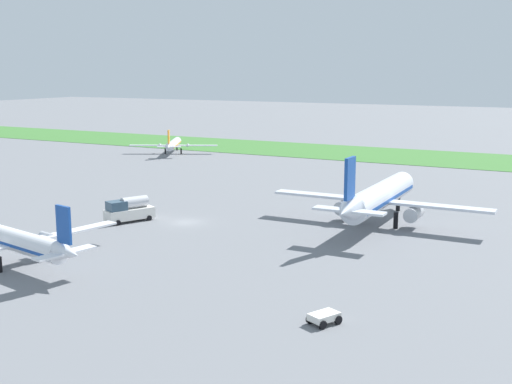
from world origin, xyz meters
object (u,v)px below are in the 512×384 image
(airplane_foreground_turboprop, at_px, (15,240))
(airplane_taxiing_turboprop, at_px, (173,144))
(baggage_cart_near_gate, at_px, (324,317))
(fuel_truck_midfield, at_px, (129,210))
(airplane_midfield_jet, at_px, (379,197))

(airplane_foreground_turboprop, distance_m, airplane_taxiing_turboprop, 91.59)
(airplane_foreground_turboprop, bearing_deg, baggage_cart_near_gate, -168.38)
(airplane_taxiing_turboprop, relative_size, fuel_truck_midfield, 2.83)
(airplane_taxiing_turboprop, height_order, baggage_cart_near_gate, airplane_taxiing_turboprop)
(airplane_taxiing_turboprop, xyz_separation_m, baggage_cart_near_gate, (72.04, -83.20, -1.76))
(baggage_cart_near_gate, xyz_separation_m, fuel_truck_midfield, (-36.34, 21.22, 1.01))
(airplane_foreground_turboprop, relative_size, fuel_truck_midfield, 3.58)
(airplane_midfield_jet, xyz_separation_m, airplane_taxiing_turboprop, (-65.74, 48.45, -1.37))
(airplane_foreground_turboprop, xyz_separation_m, baggage_cart_near_gate, (33.96, 0.10, -2.16))
(airplane_midfield_jet, distance_m, baggage_cart_near_gate, 35.45)
(airplane_foreground_turboprop, distance_m, fuel_truck_midfield, 21.48)
(airplane_midfield_jet, bearing_deg, airplane_taxiing_turboprop, 53.52)
(airplane_foreground_turboprop, relative_size, baggage_cart_near_gate, 8.53)
(airplane_midfield_jet, bearing_deg, airplane_foreground_turboprop, 141.47)
(baggage_cart_near_gate, height_order, fuel_truck_midfield, fuel_truck_midfield)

